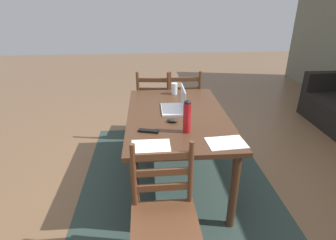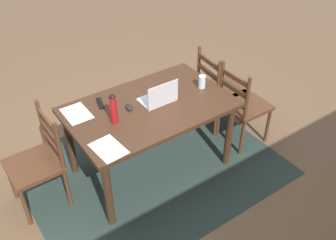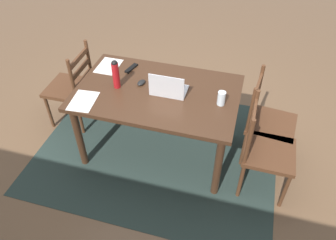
% 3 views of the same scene
% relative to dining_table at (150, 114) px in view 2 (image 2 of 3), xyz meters
% --- Properties ---
extents(ground_plane, '(14.00, 14.00, 0.00)m').
position_rel_dining_table_xyz_m(ground_plane, '(0.00, 0.00, -0.67)').
color(ground_plane, brown).
extents(area_rug, '(2.45, 1.96, 0.01)m').
position_rel_dining_table_xyz_m(area_rug, '(0.00, 0.00, -0.66)').
color(area_rug, '#283833').
rests_on(area_rug, ground).
extents(dining_table, '(1.50, 0.95, 0.76)m').
position_rel_dining_table_xyz_m(dining_table, '(0.00, 0.00, 0.00)').
color(dining_table, '#422819').
rests_on(dining_table, ground).
extents(chair_right_near, '(0.45, 0.45, 0.95)m').
position_rel_dining_table_xyz_m(chair_right_near, '(1.04, -0.19, -0.20)').
color(chair_right_near, '#56331E').
rests_on(chair_right_near, ground).
extents(chair_left_far, '(0.45, 0.45, 0.95)m').
position_rel_dining_table_xyz_m(chair_left_far, '(-1.04, 0.19, -0.20)').
color(chair_left_far, '#56331E').
rests_on(chair_left_far, ground).
extents(chair_left_near, '(0.48, 0.48, 0.95)m').
position_rel_dining_table_xyz_m(chair_left_near, '(-1.04, -0.19, -0.20)').
color(chair_left_near, '#56331E').
rests_on(chair_left_near, ground).
extents(laptop, '(0.32, 0.22, 0.23)m').
position_rel_dining_table_xyz_m(laptop, '(-0.11, 0.01, 0.15)').
color(laptop, silver).
rests_on(laptop, dining_table).
extents(water_bottle, '(0.06, 0.06, 0.28)m').
position_rel_dining_table_xyz_m(water_bottle, '(0.38, 0.04, 0.24)').
color(water_bottle, '#A81419').
rests_on(water_bottle, dining_table).
extents(drinking_glass, '(0.07, 0.07, 0.13)m').
position_rel_dining_table_xyz_m(drinking_glass, '(-0.59, 0.03, 0.16)').
color(drinking_glass, silver).
rests_on(drinking_glass, dining_table).
extents(computer_mouse, '(0.08, 0.11, 0.03)m').
position_rel_dining_table_xyz_m(computer_mouse, '(0.18, -0.06, 0.11)').
color(computer_mouse, black).
rests_on(computer_mouse, dining_table).
extents(tv_remote, '(0.09, 0.18, 0.02)m').
position_rel_dining_table_xyz_m(tv_remote, '(0.36, -0.28, 0.11)').
color(tv_remote, black).
rests_on(tv_remote, dining_table).
extents(paper_stack_left, '(0.21, 0.30, 0.00)m').
position_rel_dining_table_xyz_m(paper_stack_left, '(0.60, -0.26, 0.10)').
color(paper_stack_left, white).
rests_on(paper_stack_left, dining_table).
extents(paper_stack_right, '(0.23, 0.31, 0.00)m').
position_rel_dining_table_xyz_m(paper_stack_right, '(0.59, 0.32, 0.10)').
color(paper_stack_right, white).
rests_on(paper_stack_right, dining_table).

